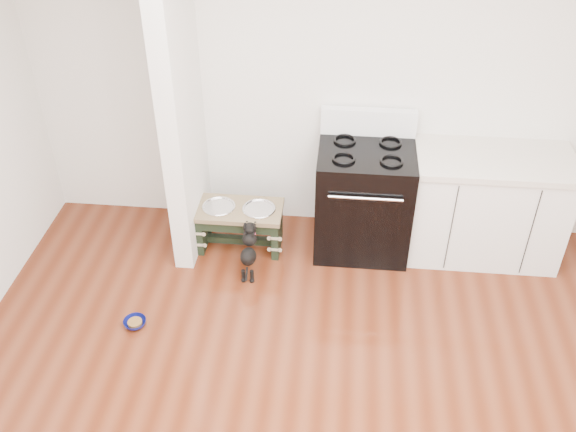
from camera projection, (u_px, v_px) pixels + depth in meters
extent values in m
plane|color=silver|center=(339.00, 80.00, 4.99)|extent=(5.00, 0.00, 5.00)
plane|color=white|center=(333.00, 21.00, 2.19)|extent=(5.00, 5.00, 0.00)
cube|color=silver|center=(180.00, 96.00, 4.77)|extent=(0.15, 0.80, 2.70)
cube|color=black|center=(363.00, 200.00, 5.23)|extent=(0.76, 0.65, 0.92)
cube|color=black|center=(363.00, 229.00, 5.02)|extent=(0.58, 0.02, 0.50)
cylinder|color=silver|center=(366.00, 198.00, 4.79)|extent=(0.56, 0.02, 0.02)
cube|color=white|center=(369.00, 122.00, 5.11)|extent=(0.76, 0.08, 0.22)
torus|color=black|center=(344.00, 158.00, 4.85)|extent=(0.18, 0.18, 0.02)
torus|color=black|center=(392.00, 161.00, 4.82)|extent=(0.18, 0.18, 0.02)
torus|color=black|center=(345.00, 140.00, 5.07)|extent=(0.18, 0.18, 0.02)
torus|color=black|center=(391.00, 142.00, 5.04)|extent=(0.18, 0.18, 0.02)
cube|color=silver|center=(485.00, 208.00, 5.19)|extent=(1.20, 0.60, 0.86)
cube|color=beige|center=(495.00, 160.00, 4.92)|extent=(1.24, 0.64, 0.05)
cube|color=black|center=(481.00, 265.00, 5.21)|extent=(1.20, 0.06, 0.10)
cube|color=black|center=(203.00, 227.00, 5.41)|extent=(0.06, 0.34, 0.35)
cube|color=black|center=(277.00, 231.00, 5.36)|extent=(0.06, 0.34, 0.35)
cube|color=black|center=(236.00, 228.00, 5.18)|extent=(0.57, 0.03, 0.09)
cube|color=black|center=(241.00, 240.00, 5.45)|extent=(0.57, 0.06, 0.06)
cube|color=brown|center=(239.00, 210.00, 5.27)|extent=(0.71, 0.38, 0.04)
cylinder|color=silver|center=(219.00, 209.00, 5.28)|extent=(0.24, 0.24, 0.04)
cylinder|color=silver|center=(259.00, 211.00, 5.25)|extent=(0.24, 0.24, 0.04)
torus|color=silver|center=(219.00, 206.00, 5.26)|extent=(0.28, 0.28, 0.02)
torus|color=silver|center=(259.00, 209.00, 5.24)|extent=(0.28, 0.28, 0.02)
cylinder|color=black|center=(243.00, 275.00, 5.10)|extent=(0.03, 0.03, 0.11)
cylinder|color=black|center=(252.00, 276.00, 5.09)|extent=(0.03, 0.03, 0.11)
sphere|color=black|center=(243.00, 280.00, 5.11)|extent=(0.04, 0.04, 0.04)
sphere|color=black|center=(252.00, 281.00, 5.11)|extent=(0.04, 0.04, 0.04)
ellipsoid|color=black|center=(248.00, 256.00, 5.06)|extent=(0.13, 0.29, 0.26)
sphere|color=black|center=(250.00, 239.00, 5.08)|extent=(0.12, 0.12, 0.12)
sphere|color=black|center=(250.00, 229.00, 5.06)|extent=(0.10, 0.10, 0.10)
sphere|color=black|center=(247.00, 223.00, 5.11)|extent=(0.04, 0.04, 0.04)
sphere|color=black|center=(255.00, 224.00, 5.11)|extent=(0.04, 0.04, 0.04)
cylinder|color=black|center=(247.00, 274.00, 5.02)|extent=(0.02, 0.08, 0.09)
torus|color=#CE3C61|center=(250.00, 234.00, 5.07)|extent=(0.10, 0.06, 0.09)
imported|color=#0B0F50|center=(135.00, 323.00, 4.72)|extent=(0.22, 0.22, 0.05)
cylinder|color=brown|center=(135.00, 323.00, 4.72)|extent=(0.11, 0.11, 0.02)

